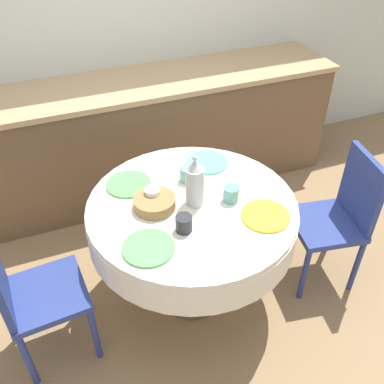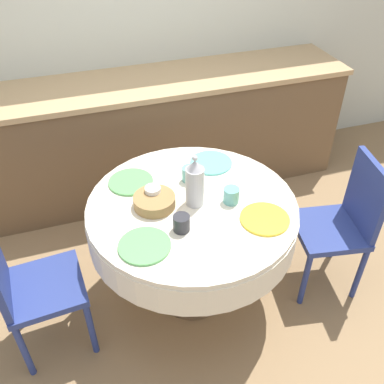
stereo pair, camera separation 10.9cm
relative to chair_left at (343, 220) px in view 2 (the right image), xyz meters
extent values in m
plane|color=#8E704C|center=(-0.91, 0.16, -0.51)|extent=(12.00, 12.00, 0.00)
cube|color=beige|center=(-0.91, 1.73, 0.79)|extent=(7.00, 0.05, 2.60)
cube|color=brown|center=(-0.91, 1.40, -0.06)|extent=(3.20, 0.60, 0.92)
cube|color=tan|center=(-0.91, 1.40, 0.42)|extent=(3.24, 0.64, 0.04)
cylinder|color=brown|center=(-0.91, 0.16, -0.49)|extent=(0.44, 0.44, 0.04)
cylinder|color=brown|center=(-0.91, 0.16, -0.22)|extent=(0.11, 0.11, 0.51)
cylinder|color=silver|center=(-0.91, 0.16, 0.12)|extent=(1.17, 1.17, 0.18)
cylinder|color=silver|center=(-0.91, 0.16, 0.23)|extent=(1.16, 1.16, 0.03)
cube|color=navy|center=(-0.07, 0.01, -0.07)|extent=(0.46, 0.46, 0.04)
cube|color=navy|center=(0.10, -0.02, 0.18)|extent=(0.10, 0.38, 0.45)
cylinder|color=navy|center=(-0.28, -0.13, -0.30)|extent=(0.04, 0.04, 0.43)
cylinder|color=navy|center=(-0.22, 0.22, -0.30)|extent=(0.04, 0.04, 0.43)
cylinder|color=navy|center=(0.07, -0.19, -0.30)|extent=(0.04, 0.04, 0.43)
cylinder|color=navy|center=(0.13, 0.16, -0.30)|extent=(0.04, 0.04, 0.43)
cube|color=navy|center=(-1.76, 0.10, -0.07)|extent=(0.43, 0.43, 0.04)
cylinder|color=navy|center=(-1.60, 0.29, -0.30)|extent=(0.04, 0.04, 0.43)
cylinder|color=navy|center=(-1.57, -0.07, -0.30)|extent=(0.04, 0.04, 0.43)
cylinder|color=navy|center=(-1.95, 0.26, -0.30)|extent=(0.04, 0.04, 0.43)
cylinder|color=navy|center=(-1.92, -0.09, -0.30)|extent=(0.04, 0.04, 0.43)
cylinder|color=#5BA85B|center=(-1.23, -0.08, 0.25)|extent=(0.26, 0.26, 0.01)
cylinder|color=#28282D|center=(-1.03, -0.02, 0.29)|extent=(0.09, 0.09, 0.09)
cylinder|color=yellow|center=(-0.59, -0.09, 0.25)|extent=(0.26, 0.26, 0.01)
cylinder|color=#5BA39E|center=(-0.70, 0.11, 0.29)|extent=(0.09, 0.09, 0.09)
cylinder|color=#5BA85B|center=(-1.19, 0.45, 0.25)|extent=(0.26, 0.26, 0.01)
cylinder|color=white|center=(-1.11, 0.25, 0.29)|extent=(0.09, 0.09, 0.09)
cylinder|color=#60BCB7|center=(-0.68, 0.49, 0.25)|extent=(0.26, 0.26, 0.01)
cylinder|color=#5BA39E|center=(-0.86, 0.37, 0.29)|extent=(0.09, 0.09, 0.09)
cylinder|color=#B2B2B7|center=(-0.90, 0.17, 0.35)|extent=(0.10, 0.10, 0.23)
cone|color=#B2B2B7|center=(-0.90, 0.17, 0.49)|extent=(0.09, 0.09, 0.05)
sphere|color=#B2B2B7|center=(-0.90, 0.17, 0.54)|extent=(0.03, 0.03, 0.03)
cylinder|color=olive|center=(-1.11, 0.21, 0.27)|extent=(0.23, 0.23, 0.06)
camera|label=1|loc=(-1.58, -1.51, 1.74)|focal=40.00mm
camera|label=2|loc=(-1.47, -1.55, 1.74)|focal=40.00mm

